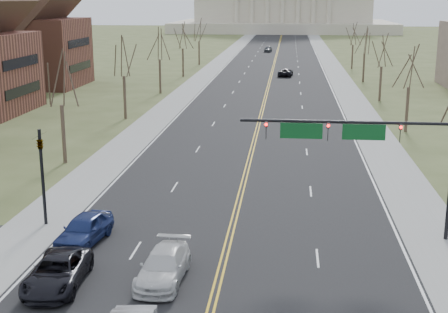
% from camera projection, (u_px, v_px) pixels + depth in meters
% --- Properties ---
extents(road, '(20.00, 380.00, 0.01)m').
position_uv_depth(road, '(274.00, 65.00, 130.38)').
color(road, black).
rests_on(road, ground).
extents(cross_road, '(120.00, 14.00, 0.01)m').
position_uv_depth(cross_road, '(217.00, 287.00, 30.14)').
color(cross_road, black).
rests_on(cross_road, ground).
extents(sidewalk_left, '(4.00, 380.00, 0.03)m').
position_uv_depth(sidewalk_left, '(217.00, 64.00, 131.58)').
color(sidewalk_left, gray).
rests_on(sidewalk_left, ground).
extents(sidewalk_right, '(4.00, 380.00, 0.03)m').
position_uv_depth(sidewalk_right, '(332.00, 65.00, 129.17)').
color(sidewalk_right, gray).
rests_on(sidewalk_right, ground).
extents(center_line, '(0.42, 380.00, 0.01)m').
position_uv_depth(center_line, '(274.00, 65.00, 130.38)').
color(center_line, gold).
rests_on(center_line, road).
extents(edge_line_left, '(0.15, 380.00, 0.01)m').
position_uv_depth(edge_line_left, '(227.00, 64.00, 131.36)').
color(edge_line_left, silver).
rests_on(edge_line_left, road).
extents(edge_line_right, '(0.15, 380.00, 0.01)m').
position_uv_depth(edge_line_right, '(321.00, 65.00, 129.39)').
color(edge_line_right, silver).
rests_on(edge_line_right, road).
extents(signal_mast, '(12.12, 0.44, 7.20)m').
position_uv_depth(signal_mast, '(362.00, 140.00, 35.20)').
color(signal_mast, black).
rests_on(signal_mast, ground).
extents(signal_left, '(0.32, 0.36, 6.00)m').
position_uv_depth(signal_left, '(42.00, 166.00, 37.61)').
color(signal_left, black).
rests_on(signal_left, ground).
extents(tree_l_0, '(3.96, 3.96, 9.00)m').
position_uv_depth(tree_l_0, '(60.00, 81.00, 51.19)').
color(tree_l_0, '#3D3424').
rests_on(tree_l_0, ground).
extents(tree_r_1, '(3.74, 3.74, 8.50)m').
position_uv_depth(tree_r_1, '(410.00, 69.00, 63.59)').
color(tree_r_1, '#3D3424').
rests_on(tree_r_1, ground).
extents(tree_l_1, '(3.96, 3.96, 9.00)m').
position_uv_depth(tree_l_1, '(123.00, 58.00, 70.47)').
color(tree_l_1, '#3D3424').
rests_on(tree_l_1, ground).
extents(tree_r_2, '(3.74, 3.74, 8.50)m').
position_uv_depth(tree_r_2, '(382.00, 52.00, 82.87)').
color(tree_r_2, '#3D3424').
rests_on(tree_r_2, ground).
extents(tree_l_2, '(3.96, 3.96, 9.00)m').
position_uv_depth(tree_l_2, '(159.00, 45.00, 89.75)').
color(tree_l_2, '#3D3424').
rests_on(tree_l_2, ground).
extents(tree_r_3, '(3.74, 3.74, 8.50)m').
position_uv_depth(tree_r_3, '(365.00, 42.00, 102.14)').
color(tree_r_3, '#3D3424').
rests_on(tree_r_3, ground).
extents(tree_l_3, '(3.96, 3.96, 9.00)m').
position_uv_depth(tree_l_3, '(183.00, 37.00, 109.02)').
color(tree_l_3, '#3D3424').
rests_on(tree_l_3, ground).
extents(tree_r_4, '(3.74, 3.74, 8.50)m').
position_uv_depth(tree_r_4, '(353.00, 35.00, 121.42)').
color(tree_r_4, '#3D3424').
rests_on(tree_r_4, ground).
extents(tree_l_4, '(3.96, 3.96, 9.00)m').
position_uv_depth(tree_l_4, '(199.00, 31.00, 128.30)').
color(tree_l_4, '#3D3424').
rests_on(tree_l_4, ground).
extents(bldg_left_far, '(17.10, 14.28, 23.25)m').
position_uv_depth(bldg_left_far, '(25.00, 25.00, 97.15)').
color(bldg_left_far, brown).
rests_on(bldg_left_far, ground).
extents(car_sb_outer_lead, '(2.77, 5.45, 1.48)m').
position_uv_depth(car_sb_outer_lead, '(57.00, 272.00, 30.05)').
color(car_sb_outer_lead, black).
rests_on(car_sb_outer_lead, road).
extents(car_sb_inner_second, '(2.29, 5.23, 1.50)m').
position_uv_depth(car_sb_inner_second, '(163.00, 266.00, 30.67)').
color(car_sb_inner_second, silver).
rests_on(car_sb_inner_second, road).
extents(car_sb_outer_second, '(2.57, 5.05, 1.65)m').
position_uv_depth(car_sb_outer_second, '(84.00, 229.00, 35.38)').
color(car_sb_outer_second, navy).
rests_on(car_sb_outer_second, road).
extents(car_far_nb, '(2.85, 5.36, 1.44)m').
position_uv_depth(car_far_nb, '(286.00, 72.00, 111.37)').
color(car_far_nb, black).
rests_on(car_far_nb, road).
extents(car_far_sb, '(2.21, 4.54, 1.49)m').
position_uv_depth(car_far_sb, '(268.00, 49.00, 161.21)').
color(car_far_sb, '#4F5257').
rests_on(car_far_sb, road).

